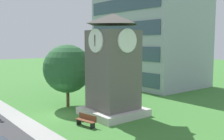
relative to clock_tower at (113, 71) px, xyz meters
The scene contains 6 objects.
ground_plane 6.09m from the clock_tower, 126.48° to the right, with size 160.00×160.00×0.00m, color #3D7A33.
kerb_strip 8.24m from the clock_tower, 112.76° to the right, with size 120.00×1.60×0.01m, color #9E9E99.
office_building 18.71m from the clock_tower, 123.66° to the left, with size 14.65×10.68×19.20m.
clock_tower is the anchor object (origin of this frame).
park_bench 4.98m from the clock_tower, 71.45° to the right, with size 1.86×0.85×0.88m.
tree_by_building 5.25m from the clock_tower, 162.04° to the right, with size 4.63×4.63×6.03m.
Camera 1 is at (20.00, -9.95, 6.20)m, focal length 41.93 mm.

